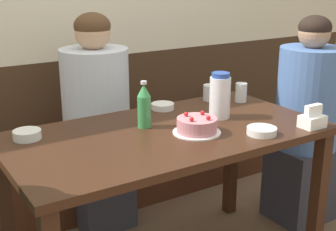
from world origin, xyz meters
name	(u,v)px	position (x,y,z in m)	size (l,w,h in m)	color
bench_seat	(95,170)	(0.00, 0.83, 0.24)	(2.49, 0.38, 0.48)	#472314
dining_table	(167,151)	(0.00, 0.00, 0.64)	(1.41, 0.75, 0.74)	#381E11
birthday_cake	(197,126)	(0.09, -0.10, 0.78)	(0.21, 0.21, 0.09)	white
water_pitcher	(220,96)	(0.31, 0.03, 0.85)	(0.10, 0.10, 0.22)	white
soju_bottle	(144,106)	(-0.06, 0.10, 0.84)	(0.06, 0.06, 0.21)	#388E4C
napkin_holder	(312,119)	(0.57, -0.31, 0.78)	(0.11, 0.08, 0.11)	white
bowl_soup_white	(27,135)	(-0.55, 0.22, 0.76)	(0.12, 0.12, 0.04)	white
bowl_rice_small	(163,106)	(0.16, 0.29, 0.76)	(0.12, 0.12, 0.03)	white
bowl_side_dish	(262,131)	(0.32, -0.26, 0.76)	(0.13, 0.13, 0.03)	white
glass_water_tall	(210,93)	(0.46, 0.30, 0.78)	(0.08, 0.08, 0.08)	silver
glass_tumbler_short	(241,92)	(0.58, 0.18, 0.79)	(0.06, 0.06, 0.10)	silver
person_teal_shirt	(97,125)	(-0.06, 0.63, 0.59)	(0.37, 0.37, 1.21)	#33333D
person_pale_blue_shirt	(306,126)	(0.96, 0.05, 0.57)	(0.35, 0.35, 1.19)	#33333D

